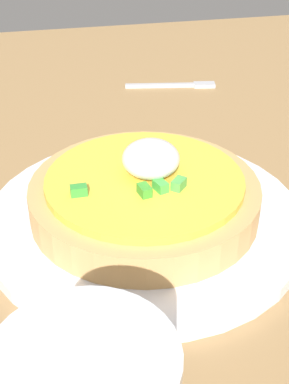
% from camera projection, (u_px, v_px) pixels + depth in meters
% --- Properties ---
extents(dining_table, '(1.19, 0.82, 0.03)m').
position_uv_depth(dining_table, '(250.00, 227.00, 0.48)').
color(dining_table, '#9B774A').
rests_on(dining_table, ground).
extents(plate, '(0.27, 0.27, 0.01)m').
position_uv_depth(plate, '(144.00, 218.00, 0.46)').
color(plate, white).
rests_on(plate, dining_table).
extents(pizza, '(0.19, 0.19, 0.06)m').
position_uv_depth(pizza, '(145.00, 194.00, 0.45)').
color(pizza, tan).
rests_on(pizza, plate).
extents(fork, '(0.03, 0.12, 0.01)m').
position_uv_depth(fork, '(178.00, 85.00, 0.72)').
color(fork, '#B7B7BC').
rests_on(fork, dining_table).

